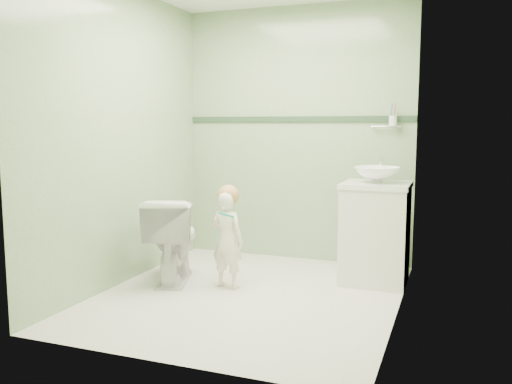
% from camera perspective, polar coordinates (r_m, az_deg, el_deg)
% --- Properties ---
extents(ground, '(2.50, 2.50, 0.00)m').
position_cam_1_polar(ground, '(4.15, -0.74, -10.99)').
color(ground, beige).
rests_on(ground, ground).
extents(room_shell, '(2.50, 2.54, 2.40)m').
position_cam_1_polar(room_shell, '(3.95, -0.77, 5.80)').
color(room_shell, '#86AB79').
rests_on(room_shell, ground).
extents(trim_stripe, '(2.20, 0.02, 0.05)m').
position_cam_1_polar(trim_stripe, '(5.12, 4.34, 7.78)').
color(trim_stripe, '#2C452E').
rests_on(trim_stripe, room_shell).
extents(vanity, '(0.52, 0.50, 0.80)m').
position_cam_1_polar(vanity, '(4.50, 12.60, -4.45)').
color(vanity, silver).
rests_on(vanity, ground).
extents(counter, '(0.54, 0.52, 0.04)m').
position_cam_1_polar(counter, '(4.44, 12.75, 0.74)').
color(counter, white).
rests_on(counter, vanity).
extents(basin, '(0.37, 0.37, 0.13)m').
position_cam_1_polar(basin, '(4.43, 12.78, 1.82)').
color(basin, white).
rests_on(basin, counter).
extents(faucet, '(0.03, 0.13, 0.18)m').
position_cam_1_polar(faucet, '(4.61, 13.13, 3.00)').
color(faucet, silver).
rests_on(faucet, counter).
extents(cup_holder, '(0.26, 0.07, 0.21)m').
position_cam_1_polar(cup_holder, '(4.89, 14.33, 7.35)').
color(cup_holder, silver).
rests_on(cup_holder, room_shell).
extents(toilet, '(0.60, 0.78, 0.71)m').
position_cam_1_polar(toilet, '(4.50, -8.88, -4.98)').
color(toilet, white).
rests_on(toilet, ground).
extents(toddler, '(0.31, 0.23, 0.77)m').
position_cam_1_polar(toddler, '(4.26, -3.07, -5.12)').
color(toddler, '#F0E4D0').
rests_on(toddler, ground).
extents(hair_cap, '(0.17, 0.17, 0.17)m').
position_cam_1_polar(hair_cap, '(4.23, -2.97, -0.38)').
color(hair_cap, '#B5844B').
rests_on(hair_cap, toddler).
extents(teal_toothbrush, '(0.11, 0.14, 0.08)m').
position_cam_1_polar(teal_toothbrush, '(4.08, -3.21, -2.37)').
color(teal_toothbrush, '#18977A').
rests_on(teal_toothbrush, toddler).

